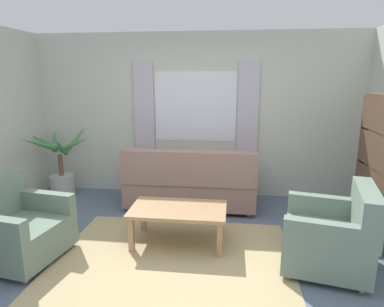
{
  "coord_description": "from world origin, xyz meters",
  "views": [
    {
      "loc": [
        0.59,
        -3.1,
        1.9
      ],
      "look_at": [
        0.13,
        0.7,
        1.03
      ],
      "focal_mm": 31.02,
      "sensor_mm": 36.0,
      "label": 1
    }
  ],
  "objects_px": {
    "armchair_left": "(15,228)",
    "armchair_right": "(333,236)",
    "bookshelf": "(382,176)",
    "coffee_table": "(178,212)",
    "couch": "(191,184)",
    "potted_plant": "(60,168)"
  },
  "relations": [
    {
      "from": "couch",
      "to": "armchair_left",
      "type": "distance_m",
      "value": 2.35
    },
    {
      "from": "couch",
      "to": "coffee_table",
      "type": "distance_m",
      "value": 1.11
    },
    {
      "from": "coffee_table",
      "to": "armchair_right",
      "type": "bearing_deg",
      "value": -11.47
    },
    {
      "from": "armchair_right",
      "to": "armchair_left",
      "type": "bearing_deg",
      "value": -73.79
    },
    {
      "from": "couch",
      "to": "potted_plant",
      "type": "distance_m",
      "value": 2.17
    },
    {
      "from": "armchair_right",
      "to": "couch",
      "type": "bearing_deg",
      "value": -119.22
    },
    {
      "from": "couch",
      "to": "coffee_table",
      "type": "height_order",
      "value": "couch"
    },
    {
      "from": "armchair_right",
      "to": "coffee_table",
      "type": "height_order",
      "value": "armchair_right"
    },
    {
      "from": "potted_plant",
      "to": "bookshelf",
      "type": "relative_size",
      "value": 0.69
    },
    {
      "from": "armchair_left",
      "to": "armchair_right",
      "type": "xyz_separation_m",
      "value": [
        3.28,
        0.22,
        0.0
      ]
    },
    {
      "from": "armchair_left",
      "to": "coffee_table",
      "type": "xyz_separation_m",
      "value": [
        1.66,
        0.55,
        0.03
      ]
    },
    {
      "from": "armchair_left",
      "to": "potted_plant",
      "type": "height_order",
      "value": "potted_plant"
    },
    {
      "from": "armchair_right",
      "to": "bookshelf",
      "type": "xyz_separation_m",
      "value": [
        0.72,
        0.75,
        0.43
      ]
    },
    {
      "from": "couch",
      "to": "bookshelf",
      "type": "bearing_deg",
      "value": 163.64
    },
    {
      "from": "potted_plant",
      "to": "couch",
      "type": "bearing_deg",
      "value": -5.8
    },
    {
      "from": "armchair_right",
      "to": "coffee_table",
      "type": "xyz_separation_m",
      "value": [
        -1.62,
        0.33,
        0.03
      ]
    },
    {
      "from": "couch",
      "to": "armchair_right",
      "type": "relative_size",
      "value": 1.91
    },
    {
      "from": "armchair_left",
      "to": "armchair_right",
      "type": "distance_m",
      "value": 3.29
    },
    {
      "from": "armchair_right",
      "to": "potted_plant",
      "type": "distance_m",
      "value": 4.12
    },
    {
      "from": "armchair_left",
      "to": "bookshelf",
      "type": "height_order",
      "value": "bookshelf"
    },
    {
      "from": "couch",
      "to": "armchair_right",
      "type": "xyz_separation_m",
      "value": [
        1.62,
        -1.44,
        -0.01
      ]
    },
    {
      "from": "coffee_table",
      "to": "bookshelf",
      "type": "distance_m",
      "value": 2.42
    }
  ]
}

